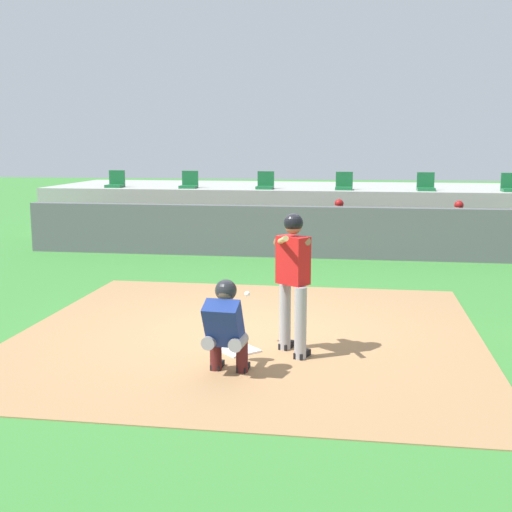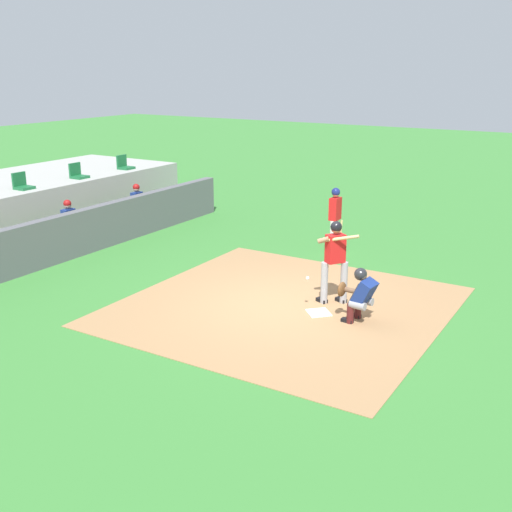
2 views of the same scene
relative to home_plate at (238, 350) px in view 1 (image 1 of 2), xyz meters
The scene contains 16 objects.
ground_plane 0.80m from the home_plate, 90.00° to the left, with size 80.00×80.00×0.00m, color #387A33.
dirt_infield 0.80m from the home_plate, 90.00° to the left, with size 6.40×6.40×0.01m, color #9E754C.
home_plate is the anchor object (origin of this frame).
batter_at_plate 1.23m from the home_plate, ahead, with size 0.53×0.91×1.80m.
catcher_crouched 1.03m from the home_plate, 89.23° to the right, with size 0.51×1.53×1.13m.
dugout_wall 7.32m from the home_plate, 90.00° to the left, with size 13.00×0.30×1.20m, color #59595E.
dugout_bench 8.30m from the home_plate, 90.00° to the left, with size 11.80×0.44×0.45m, color olive.
dugout_player_0 8.23m from the home_plate, 82.90° to the left, with size 0.49×0.70×1.30m.
dugout_player_1 9.03m from the home_plate, 64.66° to the left, with size 0.49×0.70×1.30m.
stands_platform 11.72m from the home_plate, 90.00° to the left, with size 15.00×4.40×1.40m, color #9E9E99.
stadium_seat_0 11.63m from the home_plate, 118.02° to the left, with size 0.46×0.46×0.48m.
stadium_seat_1 10.79m from the home_plate, 107.71° to the left, with size 0.46×0.46×0.48m.
stadium_seat_2 10.35m from the home_plate, 96.08° to the left, with size 0.46×0.46×0.48m.
stadium_seat_3 10.35m from the home_plate, 83.92° to the left, with size 0.46×0.46×0.48m.
stadium_seat_4 10.79m from the home_plate, 72.29° to the left, with size 0.46×0.46×0.48m.
stadium_seat_5 11.63m from the home_plate, 61.98° to the left, with size 0.46×0.46×0.48m.
Camera 1 is at (1.48, -8.90, 2.66)m, focal length 46.63 mm.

